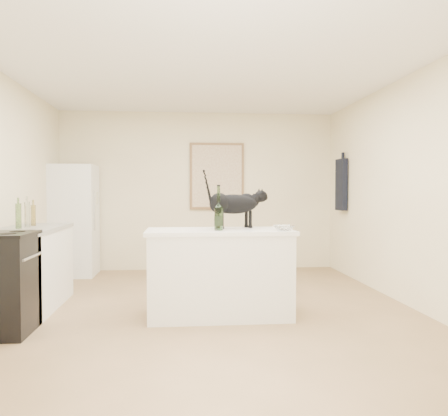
# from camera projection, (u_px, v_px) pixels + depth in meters

# --- Properties ---
(floor) EXTENTS (5.50, 5.50, 0.00)m
(floor) POSITION_uv_depth(u_px,v_px,m) (209.00, 311.00, 4.94)
(floor) COLOR #9F7B55
(floor) RESTS_ON ground
(ceiling) EXTENTS (5.50, 5.50, 0.00)m
(ceiling) POSITION_uv_depth(u_px,v_px,m) (209.00, 68.00, 4.85)
(ceiling) COLOR white
(ceiling) RESTS_ON ground
(wall_back) EXTENTS (4.50, 0.00, 4.50)m
(wall_back) POSITION_uv_depth(u_px,v_px,m) (199.00, 191.00, 7.63)
(wall_back) COLOR #F4EBBD
(wall_back) RESTS_ON ground
(wall_front) EXTENTS (4.50, 0.00, 4.50)m
(wall_front) POSITION_uv_depth(u_px,v_px,m) (244.00, 189.00, 2.16)
(wall_front) COLOR #F4EBBD
(wall_front) RESTS_ON ground
(wall_right) EXTENTS (0.00, 5.50, 5.50)m
(wall_right) POSITION_uv_depth(u_px,v_px,m) (410.00, 191.00, 5.11)
(wall_right) COLOR #F4EBBD
(wall_right) RESTS_ON ground
(island_base) EXTENTS (1.44, 0.67, 0.86)m
(island_base) POSITION_uv_depth(u_px,v_px,m) (220.00, 275.00, 4.74)
(island_base) COLOR white
(island_base) RESTS_ON floor
(island_top) EXTENTS (1.50, 0.70, 0.04)m
(island_top) POSITION_uv_depth(u_px,v_px,m) (220.00, 231.00, 4.72)
(island_top) COLOR white
(island_top) RESTS_ON island_base
(left_cabinets) EXTENTS (0.60, 1.40, 0.86)m
(left_cabinets) POSITION_uv_depth(u_px,v_px,m) (30.00, 270.00, 5.04)
(left_cabinets) COLOR white
(left_cabinets) RESTS_ON floor
(left_countertop) EXTENTS (0.62, 1.44, 0.04)m
(left_countertop) POSITION_uv_depth(u_px,v_px,m) (30.00, 229.00, 5.03)
(left_countertop) COLOR gray
(left_countertop) RESTS_ON left_cabinets
(fridge) EXTENTS (0.68, 0.68, 1.70)m
(fridge) POSITION_uv_depth(u_px,v_px,m) (73.00, 220.00, 7.07)
(fridge) COLOR white
(fridge) RESTS_ON floor
(artwork_frame) EXTENTS (0.90, 0.03, 1.10)m
(artwork_frame) POSITION_uv_depth(u_px,v_px,m) (217.00, 176.00, 7.62)
(artwork_frame) COLOR brown
(artwork_frame) RESTS_ON wall_back
(artwork_canvas) EXTENTS (0.82, 0.00, 1.02)m
(artwork_canvas) POSITION_uv_depth(u_px,v_px,m) (217.00, 176.00, 7.60)
(artwork_canvas) COLOR beige
(artwork_canvas) RESTS_ON wall_back
(hanging_garment) EXTENTS (0.08, 0.34, 0.80)m
(hanging_garment) POSITION_uv_depth(u_px,v_px,m) (341.00, 185.00, 7.14)
(hanging_garment) COLOR black
(hanging_garment) RESTS_ON wall_right
(black_cat) EXTENTS (0.69, 0.39, 0.46)m
(black_cat) POSITION_uv_depth(u_px,v_px,m) (233.00, 207.00, 4.89)
(black_cat) COLOR black
(black_cat) RESTS_ON island_top
(wine_bottle) EXTENTS (0.09, 0.09, 0.40)m
(wine_bottle) POSITION_uv_depth(u_px,v_px,m) (219.00, 210.00, 4.62)
(wine_bottle) COLOR #275120
(wine_bottle) RESTS_ON island_top
(glass_bowl) EXTENTS (0.22, 0.22, 0.05)m
(glass_bowl) POSITION_uv_depth(u_px,v_px,m) (284.00, 228.00, 4.60)
(glass_bowl) COLOR white
(glass_bowl) RESTS_ON island_top
(fridge_paper) EXTENTS (0.01, 0.14, 0.18)m
(fridge_paper) POSITION_uv_depth(u_px,v_px,m) (97.00, 198.00, 7.19)
(fridge_paper) COLOR beige
(fridge_paper) RESTS_ON fridge
(counter_bottle_cluster) EXTENTS (0.09, 0.48, 0.28)m
(counter_bottle_cluster) POSITION_uv_depth(u_px,v_px,m) (26.00, 215.00, 5.01)
(counter_bottle_cluster) COLOR #305F20
(counter_bottle_cluster) RESTS_ON left_countertop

